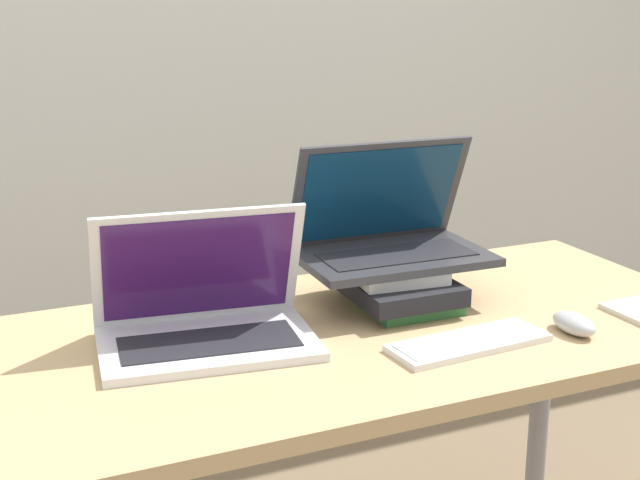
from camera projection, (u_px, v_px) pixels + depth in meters
The scene contains 6 objects.
desk at pixel (345, 371), 1.67m from camera, with size 1.50×0.68×0.72m.
laptop_left at pixel (205, 317), 1.58m from camera, with size 0.40×0.29×0.24m.
book_stack at pixel (394, 284), 1.77m from camera, with size 0.20×0.27×0.09m.
laptop_on_books at pixel (389, 235), 1.78m from camera, with size 0.38×0.25×0.24m.
wireless_keyboard at pixel (469, 343), 1.57m from camera, with size 0.30×0.12×0.01m.
mouse at pixel (574, 324), 1.63m from camera, with size 0.06×0.10×0.04m.
Camera 1 is at (-0.67, -1.05, 1.33)m, focal length 50.00 mm.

